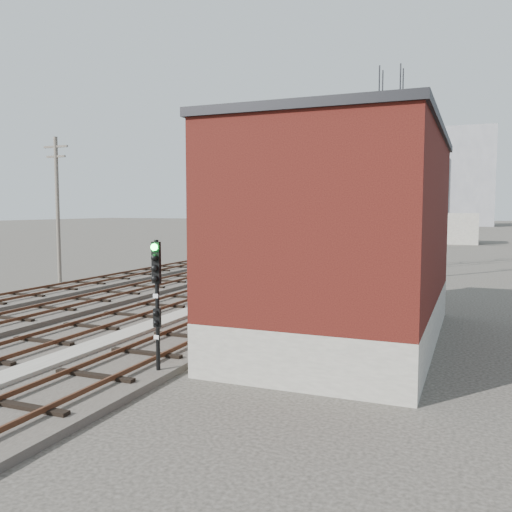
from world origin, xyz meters
The scene contains 23 objects.
ground centered at (0.00, 60.00, 0.00)m, with size 320.00×320.00×0.00m, color #282621.
track_right centered at (2.50, 39.00, 0.11)m, with size 3.20×90.00×0.39m.
track_mid_right centered at (-1.50, 39.00, 0.11)m, with size 3.20×90.00×0.39m.
track_mid_left centered at (-5.50, 39.00, 0.11)m, with size 3.20×90.00×0.39m.
track_left centered at (-9.50, 39.00, 0.11)m, with size 3.20×90.00×0.39m.
platform_curb centered at (0.50, 14.00, 0.13)m, with size 0.90×28.00×0.26m, color gray.
brick_building centered at (7.50, 12.00, 3.63)m, with size 6.54×12.20×7.22m.
lattice_tower centered at (5.50, 35.00, 7.50)m, with size 1.60×1.60×15.00m.
utility_pole_left_a centered at (-12.50, 20.00, 4.80)m, with size 1.80×0.24×9.00m.
utility_pole_left_b centered at (-12.50, 45.00, 4.80)m, with size 1.80×0.24×9.00m.
utility_pole_left_c centered at (-12.50, 70.00, 4.80)m, with size 1.80×0.24×9.00m.
utility_pole_right_a centered at (6.50, 28.00, 4.80)m, with size 1.80×0.24×9.00m.
utility_pole_right_b centered at (6.50, 58.00, 4.80)m, with size 1.80×0.24×9.00m.
apartment_left centered at (-18.00, 135.00, 15.00)m, with size 22.00×14.00×30.00m, color gray.
apartment_right centered at (8.00, 150.00, 13.00)m, with size 16.00×12.00×26.00m, color gray.
shed_left centered at (-16.00, 60.00, 1.60)m, with size 8.00×5.00×3.20m, color gray.
shed_right centered at (9.00, 70.00, 2.00)m, with size 6.00×6.00×4.00m, color gray.
signal_mast centered at (3.70, 5.75, 2.17)m, with size 0.40×0.40×3.76m.
switch_stand centered at (-4.31, 40.42, 0.65)m, with size 0.41×0.41×1.38m.
site_trailer centered at (-10.58, 56.39, 1.16)m, with size 5.92×3.73×2.31m.
car_red centered at (-14.81, 45.01, 0.69)m, with size 1.64×4.07×1.39m, color maroon.
car_silver centered at (-13.16, 48.88, 0.72)m, with size 1.52×4.36×1.44m, color #9FA1A7.
car_grey centered at (-12.83, 54.02, 0.62)m, with size 1.75×4.29×1.25m, color slate.
Camera 1 is at (11.61, -6.62, 4.59)m, focal length 38.00 mm.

